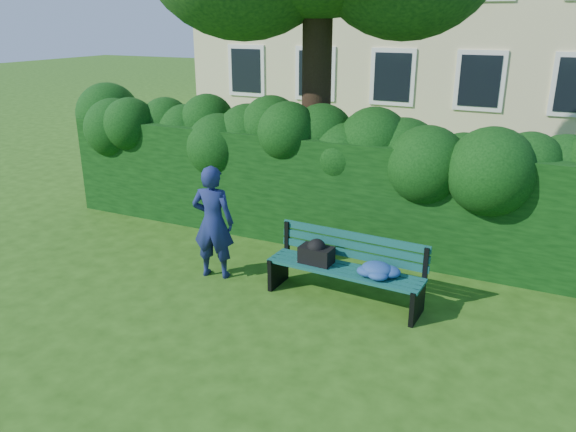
% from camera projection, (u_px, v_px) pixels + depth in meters
% --- Properties ---
extents(ground, '(80.00, 80.00, 0.00)m').
position_uv_depth(ground, '(269.00, 294.00, 7.73)').
color(ground, '#254A11').
rests_on(ground, ground).
extents(hedge, '(10.00, 1.00, 1.80)m').
position_uv_depth(hedge, '(330.00, 190.00, 9.30)').
color(hedge, black).
rests_on(hedge, ground).
extents(park_bench, '(2.13, 0.67, 0.89)m').
position_uv_depth(park_bench, '(348.00, 266.00, 7.41)').
color(park_bench, '#0D4137').
rests_on(park_bench, ground).
extents(man_reading, '(0.68, 0.52, 1.67)m').
position_uv_depth(man_reading, '(213.00, 222.00, 8.02)').
color(man_reading, navy).
rests_on(man_reading, ground).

